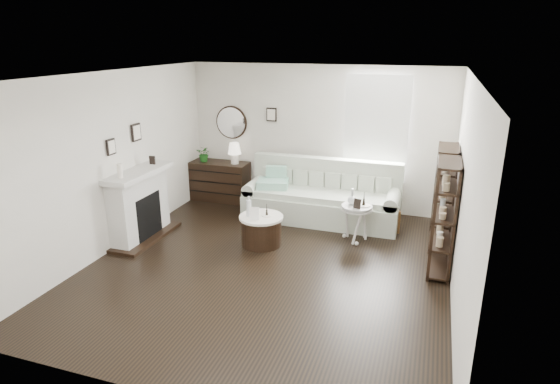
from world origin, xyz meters
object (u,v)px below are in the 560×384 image
(dresser, at_px, (220,181))
(pedestal_table, at_px, (357,209))
(sofa, at_px, (322,200))
(drum_table, at_px, (261,230))

(dresser, distance_m, pedestal_table, 3.20)
(pedestal_table, bearing_deg, sofa, 133.76)
(sofa, relative_size, dresser, 2.33)
(drum_table, bearing_deg, dresser, 131.20)
(dresser, relative_size, pedestal_table, 1.95)
(dresser, height_order, pedestal_table, dresser)
(drum_table, relative_size, pedestal_table, 1.15)
(sofa, bearing_deg, drum_table, -114.79)
(drum_table, height_order, pedestal_table, pedestal_table)
(sofa, distance_m, drum_table, 1.55)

